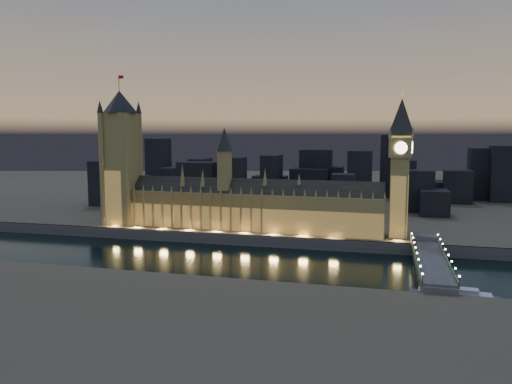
% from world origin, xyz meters
% --- Properties ---
extents(ground_plane, '(2000.00, 2000.00, 0.00)m').
position_xyz_m(ground_plane, '(0.00, 0.00, 0.00)').
color(ground_plane, black).
rests_on(ground_plane, ground).
extents(north_bank, '(2000.00, 960.00, 8.00)m').
position_xyz_m(north_bank, '(0.00, 520.00, 4.00)').
color(north_bank, '#4D412D').
rests_on(north_bank, ground).
extents(embankment_wall, '(2000.00, 2.50, 8.00)m').
position_xyz_m(embankment_wall, '(0.00, 41.00, 4.00)').
color(embankment_wall, '#3F414F').
rests_on(embankment_wall, ground).
extents(palace_of_westminster, '(202.00, 28.31, 78.00)m').
position_xyz_m(palace_of_westminster, '(-2.70, 61.75, 26.37)').
color(palace_of_westminster, '#8B7B50').
rests_on(palace_of_westminster, north_bank).
extents(victoria_tower, '(31.68, 31.68, 119.69)m').
position_xyz_m(victoria_tower, '(-110.00, 61.92, 67.36)').
color(victoria_tower, '#8B7B50').
rests_on(victoria_tower, north_bank).
extents(elizabeth_tower, '(18.00, 18.00, 104.26)m').
position_xyz_m(elizabeth_tower, '(108.00, 61.92, 66.03)').
color(elizabeth_tower, '#8B7B50').
rests_on(elizabeth_tower, north_bank).
extents(westminster_bridge, '(17.42, 113.00, 15.90)m').
position_xyz_m(westminster_bridge, '(124.62, -3.46, 5.99)').
color(westminster_bridge, '#3F414F').
rests_on(westminster_bridge, ground).
extents(river_boat, '(42.43, 12.55, 4.50)m').
position_xyz_m(river_boat, '(133.28, -43.34, 1.56)').
color(river_boat, '#3F414F').
rests_on(river_boat, ground).
extents(city_backdrop, '(467.46, 215.63, 72.21)m').
position_xyz_m(city_backdrop, '(29.11, 246.62, 30.44)').
color(city_backdrop, black).
rests_on(city_backdrop, north_bank).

